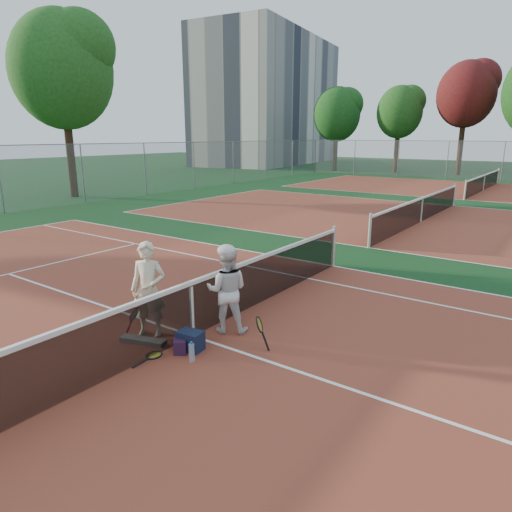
# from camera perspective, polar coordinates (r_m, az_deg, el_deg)

# --- Properties ---
(ground) EXTENTS (130.00, 130.00, 0.00)m
(ground) POSITION_cam_1_polar(r_m,az_deg,el_deg) (8.23, -7.90, -9.90)
(ground) COLOR #0E3414
(ground) RESTS_ON ground
(court_main) EXTENTS (23.77, 10.97, 0.01)m
(court_main) POSITION_cam_1_polar(r_m,az_deg,el_deg) (8.22, -7.90, -9.88)
(court_main) COLOR brown
(court_main) RESTS_ON ground
(court_far_a) EXTENTS (23.77, 10.97, 0.01)m
(court_far_a) POSITION_cam_1_polar(r_m,az_deg,el_deg) (19.87, 19.87, 4.05)
(court_far_a) COLOR brown
(court_far_a) RESTS_ON ground
(court_far_b) EXTENTS (23.77, 10.97, 0.01)m
(court_far_b) POSITION_cam_1_polar(r_m,az_deg,el_deg) (32.96, 26.51, 7.35)
(court_far_b) COLOR brown
(court_far_b) RESTS_ON ground
(net_main) EXTENTS (0.10, 10.98, 1.02)m
(net_main) POSITION_cam_1_polar(r_m,az_deg,el_deg) (8.03, -8.03, -6.59)
(net_main) COLOR black
(net_main) RESTS_ON ground
(net_far_a) EXTENTS (0.10, 10.98, 1.02)m
(net_far_a) POSITION_cam_1_polar(r_m,az_deg,el_deg) (19.79, 20.00, 5.49)
(net_far_a) COLOR black
(net_far_a) RESTS_ON ground
(net_far_b) EXTENTS (0.10, 10.98, 1.02)m
(net_far_b) POSITION_cam_1_polar(r_m,az_deg,el_deg) (32.91, 26.61, 8.22)
(net_far_b) COLOR black
(net_far_b) RESTS_ON ground
(fence_back) EXTENTS (32.00, 0.06, 3.00)m
(fence_back) POSITION_cam_1_polar(r_m,az_deg,el_deg) (39.76, 28.50, 10.32)
(fence_back) COLOR slate
(fence_back) RESTS_ON ground
(fence_left) EXTENTS (0.06, 54.50, 3.00)m
(fence_left) POSITION_cam_1_polar(r_m,az_deg,el_deg) (24.50, -24.94, 8.98)
(fence_left) COLOR slate
(fence_left) RESTS_ON ground
(apartment_block) EXTENTS (12.96, 23.18, 15.00)m
(apartment_block) POSITION_cam_1_polar(r_m,az_deg,el_deg) (59.64, 1.73, 18.76)
(apartment_block) COLOR beige
(apartment_block) RESTS_ON ground
(player_a) EXTENTS (0.73, 0.65, 1.68)m
(player_a) POSITION_cam_1_polar(r_m,az_deg,el_deg) (8.13, -13.28, -4.09)
(player_a) COLOR beige
(player_a) RESTS_ON ground
(player_b) EXTENTS (0.94, 0.89, 1.54)m
(player_b) POSITION_cam_1_polar(r_m,az_deg,el_deg) (8.10, -3.64, -4.31)
(player_b) COLOR silver
(player_b) RESTS_ON ground
(racket_red) EXTENTS (0.35, 0.34, 0.55)m
(racket_red) POSITION_cam_1_polar(r_m,az_deg,el_deg) (8.28, -14.92, -8.03)
(racket_red) COLOR maroon
(racket_red) RESTS_ON ground
(racket_black_held) EXTENTS (0.32, 0.34, 0.58)m
(racket_black_held) POSITION_cam_1_polar(r_m,az_deg,el_deg) (7.55, 0.43, -9.69)
(racket_black_held) COLOR black
(racket_black_held) RESTS_ON ground
(racket_spare) EXTENTS (0.32, 0.62, 0.03)m
(racket_spare) POSITION_cam_1_polar(r_m,az_deg,el_deg) (7.65, -12.63, -12.02)
(racket_spare) COLOR black
(racket_spare) RESTS_ON ground
(sports_bag_navy) EXTENTS (0.45, 0.34, 0.32)m
(sports_bag_navy) POSITION_cam_1_polar(r_m,az_deg,el_deg) (7.68, -8.20, -10.43)
(sports_bag_navy) COLOR black
(sports_bag_navy) RESTS_ON ground
(sports_bag_purple) EXTENTS (0.33, 0.34, 0.23)m
(sports_bag_purple) POSITION_cam_1_polar(r_m,az_deg,el_deg) (7.65, -9.47, -10.98)
(sports_bag_purple) COLOR #28102D
(sports_bag_purple) RESTS_ON ground
(net_cover_canvas) EXTENTS (0.84, 0.41, 0.09)m
(net_cover_canvas) POSITION_cam_1_polar(r_m,az_deg,el_deg) (8.11, -13.96, -10.25)
(net_cover_canvas) COLOR #67635D
(net_cover_canvas) RESTS_ON ground
(water_bottle) EXTENTS (0.09, 0.09, 0.30)m
(water_bottle) POSITION_cam_1_polar(r_m,az_deg,el_deg) (7.31, -8.05, -11.91)
(water_bottle) COLOR #C5DAF9
(water_bottle) RESTS_ON ground
(tree_back_0) EXTENTS (4.52, 4.52, 8.01)m
(tree_back_0) POSITION_cam_1_polar(r_m,az_deg,el_deg) (47.09, 10.08, 17.02)
(tree_back_0) COLOR #382314
(tree_back_0) RESTS_ON ground
(tree_back_1) EXTENTS (4.12, 4.12, 7.87)m
(tree_back_1) POSITION_cam_1_polar(r_m,az_deg,el_deg) (45.85, 17.49, 16.74)
(tree_back_1) COLOR #382314
(tree_back_1) RESTS_ON ground
(tree_back_maroon) EXTENTS (4.82, 4.82, 9.58)m
(tree_back_maroon) POSITION_cam_1_polar(r_m,az_deg,el_deg) (44.88, 24.80, 17.84)
(tree_back_maroon) COLOR #382314
(tree_back_maroon) RESTS_ON ground
(tree_left_1) EXTENTS (5.40, 5.40, 9.92)m
(tree_left_1) POSITION_cam_1_polar(r_m,az_deg,el_deg) (28.48, -23.08, 20.53)
(tree_left_1) COLOR #382314
(tree_left_1) RESTS_ON ground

